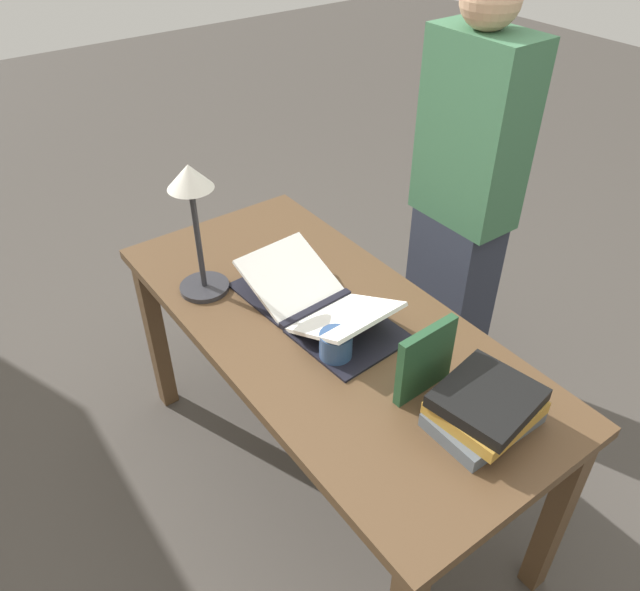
{
  "coord_description": "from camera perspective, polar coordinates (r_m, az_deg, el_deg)",
  "views": [
    {
      "loc": [
        -1.14,
        0.86,
        1.93
      ],
      "look_at": [
        0.04,
        -0.0,
        0.82
      ],
      "focal_mm": 35.0,
      "sensor_mm": 36.0,
      "label": 1
    }
  ],
  "objects": [
    {
      "name": "reading_lamp",
      "position": [
        1.86,
        -11.5,
        8.0
      ],
      "size": [
        0.16,
        0.16,
        0.43
      ],
      "color": "#2D2D33",
      "rests_on": "reading_desk"
    },
    {
      "name": "person_reader",
      "position": [
        2.36,
        12.83,
        7.57
      ],
      "size": [
        0.36,
        0.21,
        1.61
      ],
      "rotation": [
        0.0,
        0.0,
        3.14
      ],
      "color": "#2D3342",
      "rests_on": "ground_plane"
    },
    {
      "name": "ground_plane",
      "position": [
        2.4,
        0.52,
        -16.24
      ],
      "size": [
        12.0,
        12.0,
        0.0
      ],
      "primitive_type": "plane",
      "color": "#47423D"
    },
    {
      "name": "book_standing_upright",
      "position": [
        1.61,
        9.6,
        -5.87
      ],
      "size": [
        0.03,
        0.19,
        0.2
      ],
      "rotation": [
        0.0,
        0.0,
        0.04
      ],
      "color": "#234C2D",
      "rests_on": "reading_desk"
    },
    {
      "name": "reading_desk",
      "position": [
        1.92,
        0.63,
        -4.84
      ],
      "size": [
        1.5,
        0.69,
        0.74
      ],
      "color": "brown",
      "rests_on": "ground_plane"
    },
    {
      "name": "book_stack_tall",
      "position": [
        1.59,
        14.86,
        -9.95
      ],
      "size": [
        0.25,
        0.26,
        0.11
      ],
      "color": "slate",
      "rests_on": "reading_desk"
    },
    {
      "name": "coffee_mug",
      "position": [
        1.72,
        1.43,
        -4.58
      ],
      "size": [
        0.12,
        0.09,
        0.08
      ],
      "rotation": [
        0.0,
        0.0,
        5.91
      ],
      "color": "#335184",
      "rests_on": "reading_desk"
    },
    {
      "name": "open_book",
      "position": [
        1.88,
        -0.36,
        -0.65
      ],
      "size": [
        0.59,
        0.31,
        0.12
      ],
      "rotation": [
        0.0,
        0.0,
        0.07
      ],
      "color": "black",
      "rests_on": "reading_desk"
    }
  ]
}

